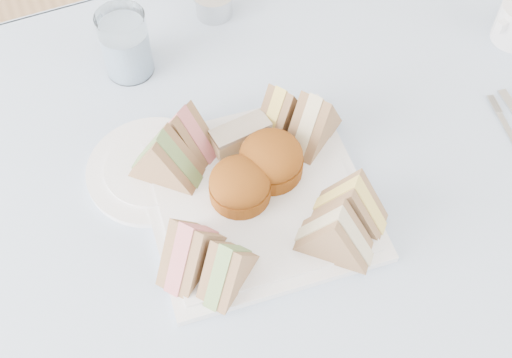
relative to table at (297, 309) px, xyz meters
name	(u,v)px	position (x,y,z in m)	size (l,w,h in m)	color
table	(297,309)	(0.00, 0.00, 0.00)	(0.90, 0.90, 0.74)	brown
tablecloth	(311,202)	(0.00, 0.00, 0.37)	(1.02, 1.02, 0.01)	#9CB4D4
serving_plate	(256,197)	(-0.07, 0.03, 0.38)	(0.29, 0.29, 0.01)	white
sandwich_fl_a	(190,244)	(-0.18, -0.03, 0.43)	(0.10, 0.05, 0.09)	brown
sandwich_fl_b	(227,263)	(-0.15, -0.07, 0.43)	(0.09, 0.04, 0.08)	brown
sandwich_fr_a	(353,200)	(0.03, -0.05, 0.43)	(0.09, 0.04, 0.08)	brown
sandwich_fr_b	(336,231)	(-0.01, -0.08, 0.43)	(0.10, 0.05, 0.09)	brown
sandwich_bl_a	(164,155)	(-0.17, 0.11, 0.43)	(0.10, 0.05, 0.09)	brown
sandwich_bl_b	(184,129)	(-0.13, 0.14, 0.43)	(0.09, 0.04, 0.08)	brown
sandwich_br_a	(314,117)	(0.04, 0.09, 0.43)	(0.10, 0.05, 0.09)	brown
sandwich_br_b	(280,107)	(0.01, 0.13, 0.43)	(0.09, 0.04, 0.08)	brown
scone_left	(240,184)	(-0.09, 0.04, 0.42)	(0.08, 0.08, 0.06)	#8D400E
scone_right	(271,159)	(-0.03, 0.06, 0.42)	(0.09, 0.09, 0.06)	#8D400E
pastry_slice	(241,136)	(-0.05, 0.12, 0.41)	(0.08, 0.03, 0.04)	#D3BA81
side_plate	(152,170)	(-0.18, 0.13, 0.38)	(0.18, 0.18, 0.01)	white
water_glass	(125,44)	(-0.15, 0.33, 0.43)	(0.07, 0.07, 0.11)	white
tea_strainer	(214,4)	(0.01, 0.39, 0.40)	(0.07, 0.07, 0.04)	silver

